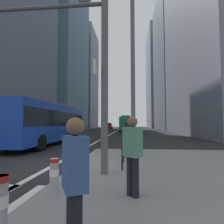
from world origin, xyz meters
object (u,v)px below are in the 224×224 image
city_bus_blue_oncoming (50,122)px  city_bus_red_receding (126,123)px  pedestrian_waiting (133,151)px  bollard_front (0,206)px  car_receding_near (130,128)px  car_oncoming_mid (109,126)px  bollard_left (54,175)px  traffic_signal_gantry (43,49)px  street_lamp_post (133,49)px  pedestrian_walking (75,180)px  city_bus_red_distant (131,123)px

city_bus_blue_oncoming → city_bus_red_receding: bearing=78.1°
city_bus_blue_oncoming → city_bus_red_receding: (5.72, 27.14, -0.00)m
pedestrian_waiting → bollard_front: bearing=-134.7°
car_receding_near → bollard_front: (-1.66, -26.57, -0.36)m
car_oncoming_mid → bollard_left: size_ratio=5.85×
car_receding_near → traffic_signal_gantry: traffic_signal_gantry is taller
city_bus_blue_oncoming → street_lamp_post: size_ratio=1.47×
bollard_left → car_receding_near: bearing=86.3°
traffic_signal_gantry → pedestrian_walking: 5.21m
car_oncoming_mid → car_receding_near: 28.15m
bollard_front → pedestrian_waiting: (1.71, 1.73, 0.45)m
bollard_left → city_bus_red_distant: bearing=88.1°
car_receding_near → pedestrian_walking: size_ratio=2.70×
car_receding_near → pedestrian_walking: 26.76m
car_oncoming_mid → traffic_signal_gantry: bearing=-86.0°
car_receding_near → bollard_front: bearing=-93.6°
bollard_front → bollard_left: 1.59m
street_lamp_post → city_bus_red_distant: bearing=89.9°
city_bus_blue_oncoming → bollard_left: bearing=-65.2°
car_oncoming_mid → traffic_signal_gantry: 50.83m
city_bus_red_distant → bollard_front: 58.12m
bollard_front → pedestrian_waiting: 2.47m
city_bus_red_receding → traffic_signal_gantry: bearing=-93.0°
bollard_front → traffic_signal_gantry: bearing=109.1°
pedestrian_waiting → pedestrian_walking: pedestrian_waiting is taller
pedestrian_waiting → city_bus_red_receding: bearing=91.5°
city_bus_blue_oncoming → street_lamp_post: bearing=-41.3°
car_receding_near → bollard_left: size_ratio=5.55×
city_bus_blue_oncoming → city_bus_red_receding: size_ratio=1.01×
city_bus_red_distant → street_lamp_post: bearing=-90.1°
car_oncoming_mid → bollard_left: bearing=-84.8°
city_bus_red_distant → pedestrian_waiting: size_ratio=6.37×
city_bus_blue_oncoming → car_oncoming_mid: size_ratio=2.59×
city_bus_red_distant → traffic_signal_gantry: traffic_signal_gantry is taller
car_oncoming_mid → street_lamp_post: bearing=-82.2°
pedestrian_walking → city_bus_red_distant: bearing=89.2°
pedestrian_waiting → pedestrian_walking: 2.03m
bollard_front → pedestrian_waiting: bearing=45.3°
car_oncoming_mid → car_receding_near: size_ratio=1.06×
city_bus_red_receding → car_receding_near: bearing=-85.9°
bollard_front → car_receding_near: bearing=86.4°
traffic_signal_gantry → pedestrian_walking: (2.20, -3.57, -3.09)m
city_bus_red_receding → city_bus_red_distant: size_ratio=1.09×
city_bus_red_distant → bollard_left: 56.53m
pedestrian_waiting → city_bus_red_distant: bearing=89.8°
traffic_signal_gantry → bollard_front: size_ratio=7.19×
bollard_left → traffic_signal_gantry: bearing=124.1°
city_bus_blue_oncoming → city_bus_red_receding: 27.74m
city_bus_blue_oncoming → bollard_left: size_ratio=15.18×
city_bus_red_receding → car_oncoming_mid: 15.41m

